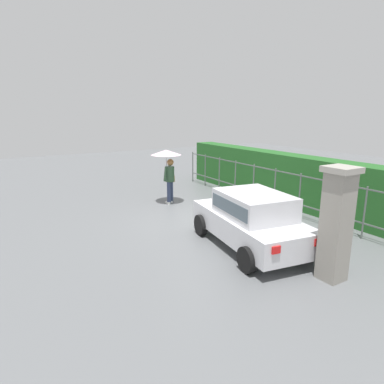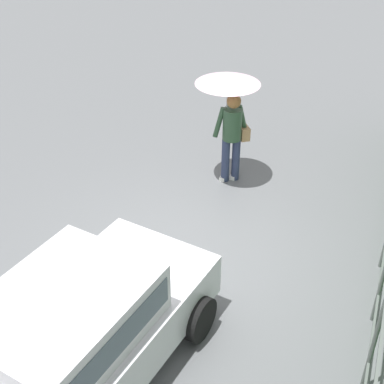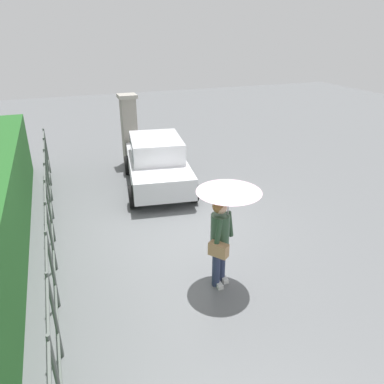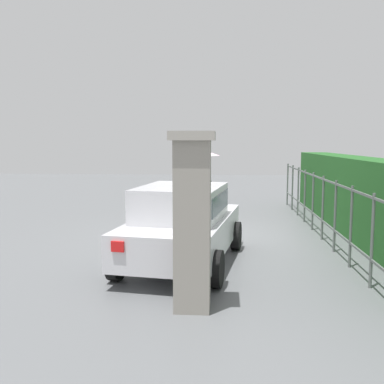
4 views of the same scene
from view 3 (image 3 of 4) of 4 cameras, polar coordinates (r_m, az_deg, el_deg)
ground_plane at (r=9.14m, az=-2.02°, el=-4.86°), size 40.00×40.00×0.00m
car at (r=11.04m, az=-5.46°, el=4.88°), size 3.92×2.30×1.48m
pedestrian at (r=6.39m, az=5.19°, el=-2.33°), size 1.14×1.14×2.07m
gate_pillar at (r=12.90m, az=-9.67°, el=9.52°), size 0.60×0.60×2.42m
fence_section at (r=8.10m, az=-21.15°, el=-4.09°), size 10.32×0.05×1.50m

